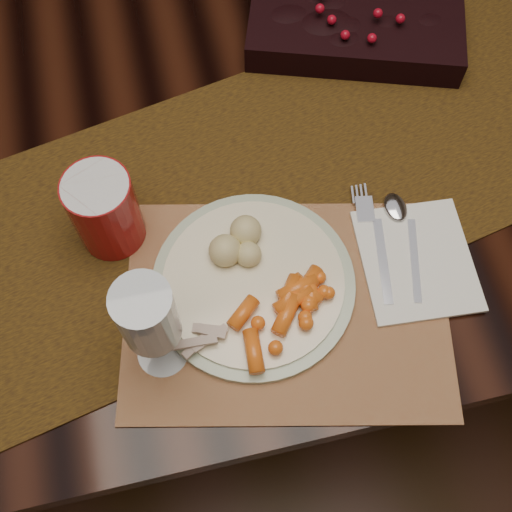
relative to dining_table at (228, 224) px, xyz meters
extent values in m
plane|color=black|center=(0.00, 0.00, -0.38)|extent=(5.00, 5.00, 0.00)
cube|color=black|center=(0.00, 0.00, 0.00)|extent=(1.80, 1.00, 0.75)
cube|color=black|center=(0.05, -0.15, 0.38)|extent=(1.92, 0.77, 0.00)
cube|color=brown|center=(0.02, -0.33, 0.38)|extent=(0.46, 0.37, 0.00)
cylinder|color=#F8EDC4|center=(-0.01, -0.30, 0.39)|extent=(0.32, 0.32, 0.01)
cube|color=white|center=(0.20, -0.31, 0.38)|extent=(0.15, 0.17, 0.01)
cylinder|color=maroon|center=(-0.18, -0.18, 0.44)|extent=(0.10, 0.10, 0.12)
camera|label=1|loc=(-0.08, -0.61, 1.13)|focal=45.00mm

